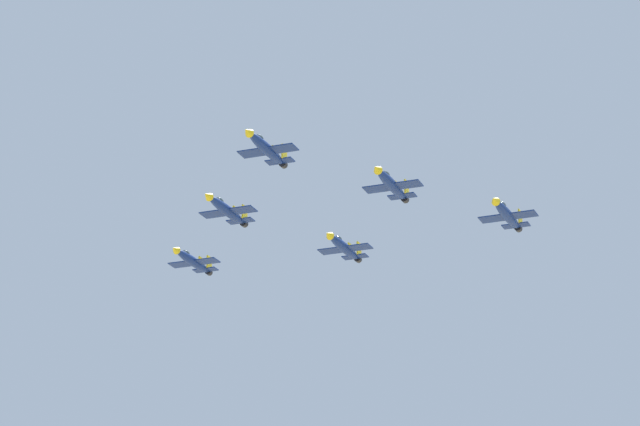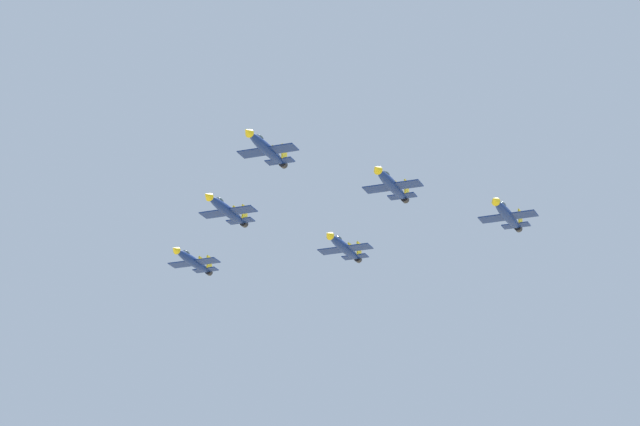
% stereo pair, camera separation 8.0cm
% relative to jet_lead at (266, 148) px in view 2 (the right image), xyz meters
% --- Properties ---
extents(jet_lead, '(14.99, 9.80, 3.27)m').
position_rel_jet_lead_xyz_m(jet_lead, '(0.00, 0.00, 0.00)').
color(jet_lead, navy).
extents(jet_left_wingman, '(15.37, 10.04, 3.35)m').
position_rel_jet_lead_xyz_m(jet_left_wingman, '(11.03, -19.77, -1.81)').
color(jet_left_wingman, navy).
extents(jet_right_wingman, '(15.43, 10.10, 3.37)m').
position_rel_jet_lead_xyz_m(jet_right_wingman, '(21.29, 7.71, -2.28)').
color(jet_right_wingman, navy).
extents(jet_left_outer, '(15.62, 10.25, 3.42)m').
position_rel_jet_lead_xyz_m(jet_left_outer, '(22.07, -39.54, -3.08)').
color(jet_left_outer, navy).
extents(jet_right_outer, '(14.91, 9.75, 3.25)m').
position_rel_jet_lead_xyz_m(jet_right_outer, '(42.58, 15.41, -4.24)').
color(jet_right_outer, navy).
extents(jet_slot_rear, '(15.05, 9.87, 3.29)m').
position_rel_jet_lead_xyz_m(jet_slot_rear, '(32.32, -12.07, -5.24)').
color(jet_slot_rear, navy).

